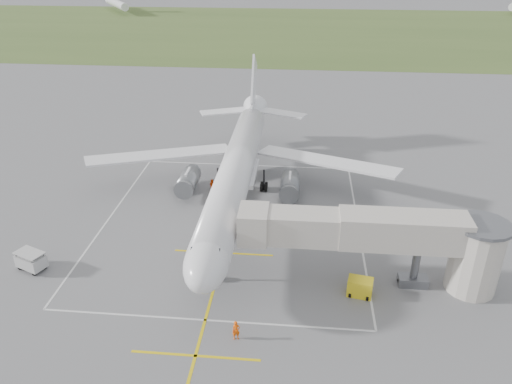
# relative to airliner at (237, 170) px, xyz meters

# --- Properties ---
(ground) EXTENTS (700.00, 700.00, 0.00)m
(ground) POSITION_rel_airliner_xyz_m (0.00, -0.75, -4.39)
(ground) COLOR #5C5D5F
(ground) RESTS_ON ground
(grass_strip) EXTENTS (700.00, 120.00, 0.02)m
(grass_strip) POSITION_rel_airliner_xyz_m (0.00, 129.25, -4.38)
(grass_strip) COLOR #415726
(grass_strip) RESTS_ON ground
(apron_markings) EXTENTS (28.20, 60.00, 0.01)m
(apron_markings) POSITION_rel_airliner_xyz_m (0.00, -6.57, -4.38)
(apron_markings) COLOR yellow
(apron_markings) RESTS_ON ground
(airliner) EXTENTS (38.93, 46.75, 13.52)m
(airliner) POSITION_rel_airliner_xyz_m (0.00, 0.00, 0.00)
(airliner) COLOR silver
(airliner) RESTS_ON ground
(jet_bridge) EXTENTS (23.40, 5.00, 7.20)m
(jet_bridge) POSITION_rel_airliner_xyz_m (15.72, -14.25, 0.35)
(jet_bridge) COLOR #B0A89F
(jet_bridge) RESTS_ON ground
(gpu_unit) EXTENTS (2.40, 1.89, 1.63)m
(gpu_unit) POSITION_rel_airliner_xyz_m (13.04, -16.14, -3.59)
(gpu_unit) COLOR gold
(gpu_unit) RESTS_ON ground
(baggage_cart) EXTENTS (3.13, 2.56, 1.89)m
(baggage_cart) POSITION_rel_airliner_xyz_m (-17.81, -15.21, -3.43)
(baggage_cart) COLOR #B1B1B1
(baggage_cart) RESTS_ON ground
(ramp_worker_nose) EXTENTS (0.70, 0.54, 1.69)m
(ramp_worker_nose) POSITION_rel_airliner_xyz_m (2.86, -22.64, -3.55)
(ramp_worker_nose) COLOR #F25207
(ramp_worker_nose) RESTS_ON ground
(ramp_worker_wing) EXTENTS (0.99, 0.96, 1.61)m
(ramp_worker_wing) POSITION_rel_airliner_xyz_m (-3.52, 2.88, -3.59)
(ramp_worker_wing) COLOR #F44607
(ramp_worker_wing) RESTS_ON ground
(distant_aircraft) EXTENTS (192.19, 46.43, 8.85)m
(distant_aircraft) POSITION_rel_airliner_xyz_m (11.91, 179.03, -0.80)
(distant_aircraft) COLOR silver
(distant_aircraft) RESTS_ON ground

